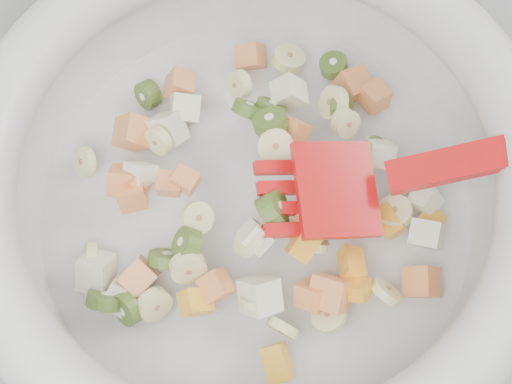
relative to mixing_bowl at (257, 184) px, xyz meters
name	(u,v)px	position (x,y,z in m)	size (l,w,h in m)	color
mixing_bowl	(257,184)	(0.00, 0.00, 0.00)	(0.51, 0.42, 0.14)	silver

